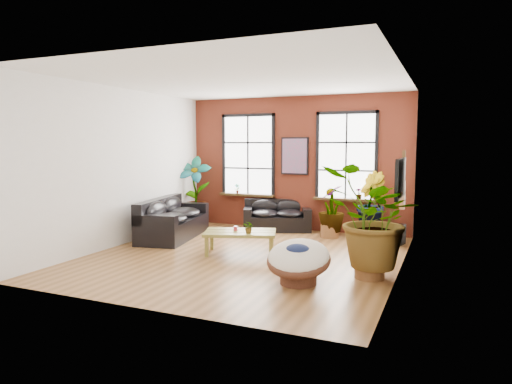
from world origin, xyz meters
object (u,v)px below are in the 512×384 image
coffee_table (240,234)px  sofa_back (277,216)px  papasan_chair (299,260)px  sofa_left (171,220)px

coffee_table → sofa_back: bearing=74.9°
sofa_back → papasan_chair: sofa_back is taller
sofa_left → papasan_chair: bearing=-131.6°
coffee_table → papasan_chair: size_ratio=1.46×
sofa_back → papasan_chair: 4.67m
coffee_table → papasan_chair: bearing=-60.2°
coffee_table → sofa_left: bearing=139.9°
sofa_back → coffee_table: size_ratio=1.17×
sofa_left → papasan_chair: (3.99, -2.34, -0.03)m
papasan_chair → sofa_left: bearing=145.2°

